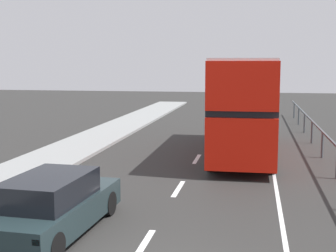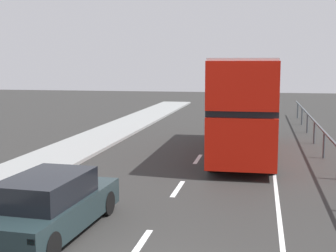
# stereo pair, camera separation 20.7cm
# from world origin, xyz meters

# --- Properties ---
(lane_paint_markings) EXTENTS (3.27, 46.00, 0.01)m
(lane_paint_markings) POSITION_xyz_m (2.06, 8.20, 0.00)
(lane_paint_markings) COLOR silver
(lane_paint_markings) RESTS_ON ground
(double_decker_bus_red) EXTENTS (2.61, 10.19, 4.22)m
(double_decker_bus_red) POSITION_xyz_m (1.91, 13.00, 2.26)
(double_decker_bus_red) COLOR red
(double_decker_bus_red) RESTS_ON ground
(hatchback_car_near) EXTENTS (1.97, 4.63, 1.45)m
(hatchback_car_near) POSITION_xyz_m (-2.27, 2.09, 0.69)
(hatchback_car_near) COLOR #1C2B2D
(hatchback_car_near) RESTS_ON ground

